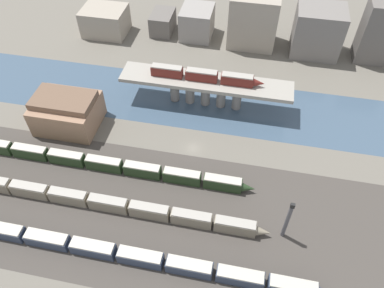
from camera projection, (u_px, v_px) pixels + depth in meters
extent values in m
plane|color=#666056|center=(193.00, 148.00, 110.79)|extent=(400.00, 400.00, 0.00)
cube|color=#423D38|center=(175.00, 218.00, 95.02)|extent=(280.00, 42.00, 0.01)
cube|color=#3D5166|center=(205.00, 103.00, 124.18)|extent=(320.00, 25.65, 0.01)
cube|color=gray|center=(206.00, 82.00, 117.49)|extent=(54.43, 9.57, 1.22)
cylinder|color=gray|center=(175.00, 89.00, 122.42)|extent=(2.94, 2.94, 8.42)
cylinder|color=gray|center=(190.00, 91.00, 121.74)|extent=(2.94, 2.94, 8.42)
cylinder|color=gray|center=(205.00, 93.00, 121.06)|extent=(2.94, 2.94, 8.42)
cylinder|color=gray|center=(221.00, 96.00, 120.38)|extent=(2.94, 2.94, 8.42)
cylinder|color=gray|center=(237.00, 98.00, 119.71)|extent=(2.94, 2.94, 8.42)
cube|color=#5B1E19|center=(167.00, 71.00, 117.55)|extent=(9.95, 2.71, 3.04)
cube|color=#9E998E|center=(167.00, 67.00, 116.28)|extent=(9.55, 2.49, 0.40)
cube|color=#5B1E19|center=(202.00, 76.00, 116.09)|extent=(9.95, 2.71, 3.04)
cube|color=#9E998E|center=(202.00, 71.00, 114.81)|extent=(9.55, 2.49, 0.40)
cube|color=#5B1E19|center=(237.00, 80.00, 114.63)|extent=(9.95, 2.71, 3.04)
cube|color=#9E998E|center=(238.00, 76.00, 113.35)|extent=(9.55, 2.49, 0.40)
cone|color=#5B1E19|center=(259.00, 83.00, 113.85)|extent=(3.48, 2.44, 2.44)
cube|color=#2D384C|center=(4.00, 231.00, 90.69)|extent=(10.65, 3.13, 3.12)
cube|color=#B7B2A3|center=(1.00, 228.00, 89.39)|extent=(10.23, 2.88, 0.40)
cube|color=#2D384C|center=(48.00, 240.00, 89.17)|extent=(10.65, 3.13, 3.12)
cube|color=#B7B2A3|center=(46.00, 236.00, 87.87)|extent=(10.23, 2.88, 0.40)
cube|color=#2D384C|center=(93.00, 249.00, 87.65)|extent=(10.65, 3.13, 3.12)
cube|color=#B7B2A3|center=(92.00, 245.00, 86.34)|extent=(10.23, 2.88, 0.40)
cube|color=#2D384C|center=(140.00, 258.00, 86.13)|extent=(10.65, 3.13, 3.12)
cube|color=#B7B2A3|center=(140.00, 254.00, 84.82)|extent=(10.23, 2.88, 0.40)
cube|color=#2D384C|center=(189.00, 267.00, 84.61)|extent=(10.65, 3.13, 3.12)
cube|color=#B7B2A3|center=(189.00, 264.00, 83.30)|extent=(10.23, 2.88, 0.40)
cube|color=#2D384C|center=(240.00, 277.00, 83.09)|extent=(10.65, 3.13, 3.12)
cube|color=#B7B2A3|center=(241.00, 274.00, 81.78)|extent=(10.23, 2.88, 0.40)
cube|color=#2D384C|center=(293.00, 287.00, 81.57)|extent=(10.65, 3.13, 3.12)
cube|color=#B7B2A3|center=(294.00, 284.00, 80.26)|extent=(10.23, 2.88, 0.40)
cube|color=gray|center=(30.00, 190.00, 98.42)|extent=(10.22, 2.68, 3.65)
cube|color=#9E998E|center=(28.00, 186.00, 96.92)|extent=(9.81, 2.46, 0.40)
cube|color=gray|center=(69.00, 197.00, 96.99)|extent=(10.22, 2.68, 3.65)
cube|color=#9E998E|center=(67.00, 193.00, 95.48)|extent=(9.81, 2.46, 0.40)
cube|color=gray|center=(109.00, 204.00, 95.55)|extent=(10.22, 2.68, 3.65)
cube|color=#9E998E|center=(107.00, 200.00, 94.05)|extent=(9.81, 2.46, 0.40)
cube|color=gray|center=(149.00, 211.00, 94.12)|extent=(10.22, 2.68, 3.65)
cube|color=#9E998E|center=(149.00, 207.00, 92.62)|extent=(9.81, 2.46, 0.40)
cube|color=gray|center=(192.00, 219.00, 92.69)|extent=(10.22, 2.68, 3.65)
cube|color=#9E998E|center=(192.00, 215.00, 91.19)|extent=(9.81, 2.46, 0.40)
cube|color=gray|center=(235.00, 227.00, 91.26)|extent=(10.22, 2.68, 3.65)
cube|color=#9E998E|center=(236.00, 222.00, 89.75)|extent=(9.81, 2.46, 0.40)
cone|color=gray|center=(263.00, 232.00, 90.48)|extent=(3.58, 2.41, 2.41)
cube|color=#23381E|center=(31.00, 152.00, 107.38)|extent=(10.26, 2.71, 3.50)
cube|color=#B7B2A3|center=(28.00, 148.00, 105.93)|extent=(9.85, 2.50, 0.40)
cube|color=#23381E|center=(67.00, 158.00, 105.91)|extent=(10.26, 2.71, 3.50)
cube|color=#B7B2A3|center=(65.00, 154.00, 104.46)|extent=(9.85, 2.50, 0.40)
cube|color=#23381E|center=(104.00, 164.00, 104.43)|extent=(10.26, 2.71, 3.50)
cube|color=#B7B2A3|center=(103.00, 160.00, 102.99)|extent=(9.85, 2.50, 0.40)
cube|color=#23381E|center=(143.00, 171.00, 102.96)|extent=(10.26, 2.71, 3.50)
cube|color=#B7B2A3|center=(142.00, 166.00, 101.51)|extent=(9.85, 2.50, 0.40)
cube|color=#23381E|center=(182.00, 177.00, 101.49)|extent=(10.26, 2.71, 3.50)
cube|color=#B7B2A3|center=(182.00, 173.00, 100.04)|extent=(9.85, 2.50, 0.40)
cube|color=#23381E|center=(223.00, 184.00, 100.02)|extent=(10.26, 2.71, 3.50)
cube|color=#B7B2A3|center=(223.00, 179.00, 98.57)|extent=(9.85, 2.50, 0.40)
cone|color=#23381E|center=(248.00, 188.00, 99.23)|extent=(3.59, 2.44, 2.44)
cube|color=#937056|center=(68.00, 113.00, 114.44)|extent=(18.45, 15.13, 8.92)
cube|color=brown|center=(63.00, 100.00, 110.40)|extent=(18.08, 10.59, 1.96)
cylinder|color=#4C4C51|center=(287.00, 222.00, 87.21)|extent=(0.94, 0.94, 12.40)
cube|color=black|center=(293.00, 206.00, 82.16)|extent=(1.00, 0.70, 1.20)
cube|color=gray|center=(105.00, 21.00, 149.45)|extent=(16.94, 13.56, 10.35)
cube|color=#605B56|center=(163.00, 22.00, 150.95)|extent=(8.46, 12.43, 8.03)
cube|color=gray|center=(197.00, 22.00, 147.63)|extent=(12.22, 13.82, 11.48)
cube|color=gray|center=(253.00, 20.00, 140.75)|extent=(17.80, 13.79, 20.00)
cube|color=slate|center=(317.00, 31.00, 137.78)|extent=(17.34, 14.54, 17.49)
cube|color=#605B56|center=(384.00, 33.00, 132.74)|extent=(15.55, 9.75, 22.18)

